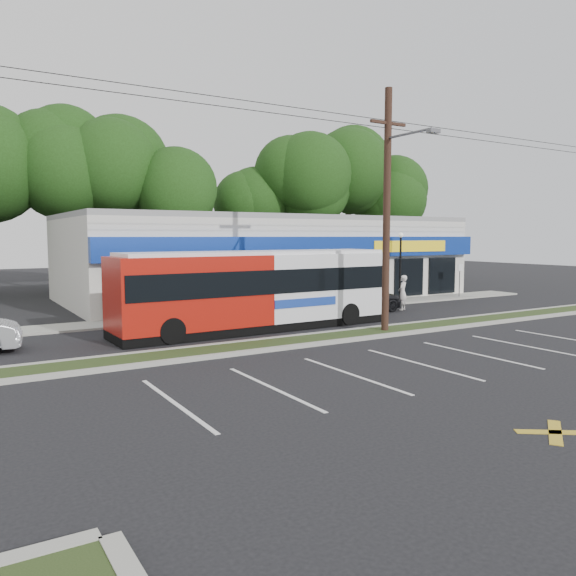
% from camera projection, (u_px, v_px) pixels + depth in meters
% --- Properties ---
extents(ground, '(120.00, 120.00, 0.00)m').
position_uv_depth(ground, '(342.00, 344.00, 21.10)').
color(ground, black).
rests_on(ground, ground).
extents(grass_strip, '(40.00, 1.60, 0.12)m').
position_uv_depth(grass_strip, '(326.00, 338.00, 21.95)').
color(grass_strip, '#243415').
rests_on(grass_strip, ground).
extents(curb_south, '(40.00, 0.25, 0.14)m').
position_uv_depth(curb_south, '(339.00, 341.00, 21.22)').
color(curb_south, '#9E9E93').
rests_on(curb_south, ground).
extents(curb_north, '(40.00, 0.25, 0.14)m').
position_uv_depth(curb_north, '(314.00, 334.00, 22.67)').
color(curb_north, '#9E9E93').
rests_on(curb_north, ground).
extents(sidewalk, '(32.00, 2.20, 0.10)m').
position_uv_depth(sidewalk, '(317.00, 308.00, 31.34)').
color(sidewalk, '#9E9E93').
rests_on(sidewalk, ground).
extents(strip_mall, '(25.00, 12.55, 5.30)m').
position_uv_depth(strip_mall, '(264.00, 257.00, 37.24)').
color(strip_mall, beige).
rests_on(strip_mall, ground).
extents(utility_pole, '(50.00, 2.77, 10.00)m').
position_uv_depth(utility_pole, '(385.00, 202.00, 22.85)').
color(utility_pole, black).
rests_on(utility_pole, ground).
extents(lamp_post, '(0.30, 0.30, 4.25)m').
position_uv_depth(lamp_post, '(400.00, 259.00, 34.04)').
color(lamp_post, black).
rests_on(lamp_post, ground).
extents(sign_post, '(0.45, 0.10, 2.23)m').
position_uv_depth(sign_post, '(460.00, 274.00, 36.54)').
color(sign_post, '#59595E').
rests_on(sign_post, ground).
extents(tree_line, '(46.76, 6.76, 11.83)m').
position_uv_depth(tree_line, '(186.00, 181.00, 44.50)').
color(tree_line, black).
rests_on(tree_line, ground).
extents(metrobus, '(12.71, 2.96, 3.40)m').
position_uv_depth(metrobus, '(259.00, 288.00, 24.19)').
color(metrobus, '#A7160C').
rests_on(metrobus, ground).
extents(car_dark, '(4.90, 2.06, 1.66)m').
position_uv_depth(car_dark, '(359.00, 297.00, 29.65)').
color(car_dark, black).
rests_on(car_dark, ground).
extents(pedestrian_a, '(0.83, 0.74, 1.91)m').
position_uv_depth(pedestrian_a, '(403.00, 293.00, 30.58)').
color(pedestrian_a, silver).
rests_on(pedestrian_a, ground).
extents(pedestrian_b, '(0.81, 0.67, 1.53)m').
position_uv_depth(pedestrian_b, '(342.00, 298.00, 29.77)').
color(pedestrian_b, beige).
rests_on(pedestrian_b, ground).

